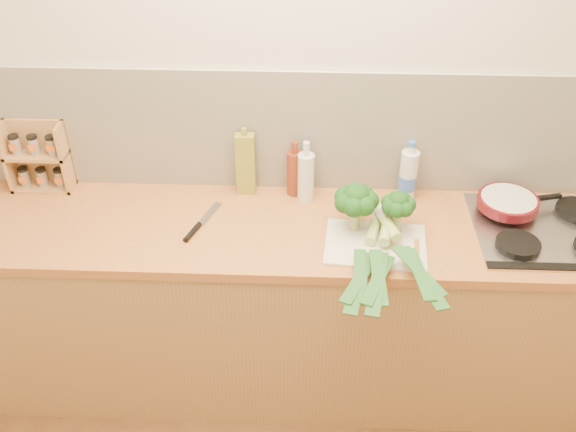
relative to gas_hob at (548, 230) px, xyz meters
name	(u,v)px	position (x,y,z in m)	size (l,w,h in m)	color
room_shell	(295,132)	(-1.02, 0.29, 0.26)	(3.50, 3.50, 3.50)	beige
counter	(292,306)	(-1.02, 0.00, -0.46)	(3.20, 0.62, 0.90)	#A47544
gas_hob	(548,230)	(0.00, 0.00, 0.00)	(0.58, 0.50, 0.04)	silver
chopping_board	(375,245)	(-0.69, -0.11, -0.01)	(0.39, 0.29, 0.01)	silver
broccoli_left	(356,200)	(-0.77, -0.02, 0.14)	(0.17, 0.18, 0.21)	#93A761
broccoli_right	(398,205)	(-0.61, -0.03, 0.12)	(0.14, 0.14, 0.18)	#93A761
leek_front	(369,244)	(-0.72, -0.15, 0.02)	(0.20, 0.64, 0.04)	white
leek_mid	(383,246)	(-0.67, -0.18, 0.04)	(0.17, 0.62, 0.04)	white
leek_back	(400,242)	(-0.61, -0.18, 0.06)	(0.23, 0.60, 0.04)	white
chefs_knife	(197,227)	(-1.40, -0.04, -0.01)	(0.12, 0.29, 0.02)	silver
skillet	(509,202)	(-0.14, 0.12, 0.05)	(0.36, 0.25, 0.04)	#530D14
spice_rack	(39,160)	(-2.12, 0.25, 0.12)	(0.26, 0.10, 0.31)	tan
oil_tin	(246,164)	(-1.23, 0.24, 0.13)	(0.08, 0.05, 0.31)	olive
glass_bottle	(306,176)	(-0.97, 0.20, 0.10)	(0.07, 0.07, 0.28)	silver
amber_bottle	(294,172)	(-1.02, 0.24, 0.09)	(0.06, 0.06, 0.25)	maroon
water_bottle	(408,176)	(-0.54, 0.23, 0.09)	(0.08, 0.08, 0.25)	silver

